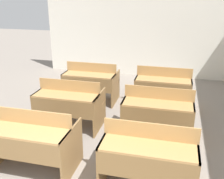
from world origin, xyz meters
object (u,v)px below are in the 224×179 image
at_px(bench_third_left, 91,81).
at_px(bench_third_right, 163,87).
at_px(bench_front_right, 149,155).
at_px(bench_second_right, 158,112).
at_px(bench_second_left, 69,103).
at_px(bench_front_left, 32,139).

relative_size(bench_third_left, bench_third_right, 1.00).
xyz_separation_m(bench_front_right, bench_second_right, (0.00, 1.32, 0.00)).
distance_m(bench_front_right, bench_second_right, 1.32).
xyz_separation_m(bench_front_right, bench_second_left, (-1.62, 1.31, 0.00)).
height_order(bench_front_left, bench_front_right, same).
relative_size(bench_front_left, bench_second_right, 1.00).
relative_size(bench_front_right, bench_third_right, 1.00).
relative_size(bench_front_right, bench_third_left, 1.00).
bearing_deg(bench_second_right, bench_third_left, 141.99).
distance_m(bench_front_right, bench_second_left, 2.08).
xyz_separation_m(bench_third_left, bench_third_right, (1.63, 0.03, 0.00)).
height_order(bench_front_right, bench_second_right, same).
relative_size(bench_second_left, bench_second_right, 1.00).
bearing_deg(bench_second_right, bench_front_right, -90.10).
bearing_deg(bench_front_left, bench_second_right, 39.56).
bearing_deg(bench_second_right, bench_front_left, -140.44).
xyz_separation_m(bench_front_right, bench_third_left, (-1.62, 2.59, 0.00)).
bearing_deg(bench_front_right, bench_front_left, -179.44).
distance_m(bench_front_left, bench_third_left, 2.61).
xyz_separation_m(bench_front_left, bench_third_left, (-0.01, 2.61, 0.00)).
relative_size(bench_second_left, bench_third_left, 1.00).
bearing_deg(bench_third_left, bench_third_right, 1.08).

